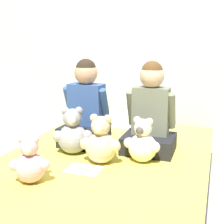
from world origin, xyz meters
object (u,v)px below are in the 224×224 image
object	(u,v)px
child_on_right	(150,115)
teddy_bear_between_children	(101,143)
teddy_bear_held_by_left_child	(73,134)
pillow_at_headboard	(136,120)
teddy_bear_at_foot_of_bed	(30,163)
bed	(104,186)
sign_card	(84,169)
child_on_left	(86,109)
teddy_bear_held_by_right_child	(143,143)

from	to	relation	value
child_on_right	teddy_bear_between_children	bearing A→B (deg)	-127.48
child_on_right	teddy_bear_held_by_left_child	world-z (taller)	child_on_right
child_on_right	teddy_bear_held_by_left_child	xyz separation A→B (m)	(-0.49, -0.23, -0.12)
teddy_bear_held_by_left_child	pillow_at_headboard	world-z (taller)	teddy_bear_held_by_left_child
teddy_bear_between_children	teddy_bear_at_foot_of_bed	xyz separation A→B (m)	(-0.27, -0.39, -0.02)
bed	sign_card	distance (m)	0.32
child_on_left	child_on_right	bearing A→B (deg)	2.22
teddy_bear_at_foot_of_bed	sign_card	size ratio (longest dim) A/B	1.28
child_on_right	teddy_bear_at_foot_of_bed	distance (m)	0.90
child_on_left	child_on_right	world-z (taller)	child_on_left
pillow_at_headboard	child_on_left	bearing A→B (deg)	-111.06
teddy_bear_between_children	sign_card	xyz separation A→B (m)	(-0.06, -0.14, -0.13)
teddy_bear_held_by_left_child	teddy_bear_at_foot_of_bed	distance (m)	0.49
bed	sign_card	size ratio (longest dim) A/B	9.71
pillow_at_headboard	sign_card	bearing A→B (deg)	-92.56
bed	pillow_at_headboard	world-z (taller)	pillow_at_headboard
sign_card	child_on_left	bearing A→B (deg)	111.80
teddy_bear_held_by_left_child	teddy_bear_held_by_right_child	size ratio (longest dim) A/B	1.12
child_on_left	teddy_bear_between_children	size ratio (longest dim) A/B	2.00
bed	child_on_left	bearing A→B (deg)	134.60
teddy_bear_held_by_right_child	teddy_bear_at_foot_of_bed	world-z (taller)	teddy_bear_held_by_right_child
child_on_right	sign_card	distance (m)	0.62
teddy_bear_held_by_right_child	sign_card	distance (m)	0.41
child_on_left	teddy_bear_held_by_left_child	xyz separation A→B (m)	(-0.00, -0.23, -0.13)
teddy_bear_held_by_right_child	teddy_bear_at_foot_of_bed	xyz separation A→B (m)	(-0.51, -0.50, -0.01)
bed	sign_card	xyz separation A→B (m)	(-0.05, -0.23, 0.21)
teddy_bear_held_by_right_child	sign_card	bearing A→B (deg)	-131.53
teddy_bear_held_by_left_child	pillow_at_headboard	bearing A→B (deg)	52.17
bed	pillow_at_headboard	distance (m)	0.90
child_on_right	teddy_bear_held_by_right_child	world-z (taller)	child_on_right
teddy_bear_held_by_right_child	teddy_bear_between_children	world-z (taller)	teddy_bear_between_children
child_on_left	pillow_at_headboard	bearing A→B (deg)	71.14
teddy_bear_between_children	teddy_bear_held_by_left_child	bearing A→B (deg)	154.38
teddy_bear_between_children	pillow_at_headboard	xyz separation A→B (m)	(-0.01, 0.94, -0.08)
teddy_bear_held_by_left_child	teddy_bear_between_children	size ratio (longest dim) A/B	1.03
teddy_bear_between_children	sign_card	distance (m)	0.20
child_on_left	child_on_right	xyz separation A→B (m)	(0.49, 0.00, -0.00)
bed	teddy_bear_held_by_right_child	xyz separation A→B (m)	(0.26, 0.02, 0.34)
bed	teddy_bear_held_by_right_child	distance (m)	0.42
child_on_right	sign_card	bearing A→B (deg)	-123.39
child_on_left	pillow_at_headboard	xyz separation A→B (m)	(0.24, 0.61, -0.21)
bed	child_on_right	size ratio (longest dim) A/B	3.20
teddy_bear_at_foot_of_bed	pillow_at_headboard	xyz separation A→B (m)	(0.26, 1.33, -0.06)
pillow_at_headboard	teddy_bear_held_by_left_child	bearing A→B (deg)	-105.72
teddy_bear_between_children	sign_card	bearing A→B (deg)	-115.70
bed	teddy_bear_at_foot_of_bed	distance (m)	0.63
teddy_bear_at_foot_of_bed	bed	bearing A→B (deg)	40.72
child_on_right	sign_card	size ratio (longest dim) A/B	3.03
bed	teddy_bear_held_by_left_child	xyz separation A→B (m)	(-0.24, 0.01, 0.35)
child_on_right	teddy_bear_held_by_right_child	xyz separation A→B (m)	(-0.00, -0.22, -0.14)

